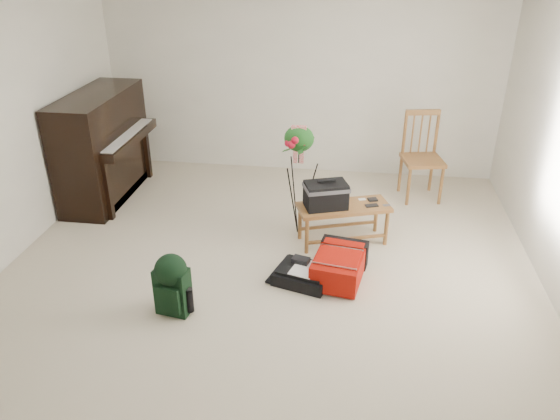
% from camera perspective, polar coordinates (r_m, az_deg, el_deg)
% --- Properties ---
extents(floor, '(5.00, 5.50, 0.01)m').
position_cam_1_polar(floor, '(5.03, -1.55, -7.60)').
color(floor, beige).
rests_on(floor, ground).
extents(wall_back, '(5.00, 0.04, 2.50)m').
position_cam_1_polar(wall_back, '(7.06, 2.12, 13.78)').
color(wall_back, beige).
rests_on(wall_back, floor).
extents(piano, '(0.71, 1.50, 1.25)m').
position_cam_1_polar(piano, '(6.77, -17.95, 6.15)').
color(piano, black).
rests_on(piano, floor).
extents(bench, '(0.99, 0.65, 0.71)m').
position_cam_1_polar(bench, '(5.48, 5.38, 1.39)').
color(bench, olive).
rests_on(bench, floor).
extents(dining_chair, '(0.53, 0.53, 1.03)m').
position_cam_1_polar(dining_chair, '(6.65, 14.67, 5.35)').
color(dining_chair, olive).
rests_on(dining_chair, floor).
extents(red_suitcase, '(0.52, 0.69, 0.27)m').
position_cam_1_polar(red_suitcase, '(5.08, 6.23, -5.49)').
color(red_suitcase, '#AB1607').
rests_on(red_suitcase, floor).
extents(black_duffel, '(0.57, 0.51, 0.20)m').
position_cam_1_polar(black_duffel, '(5.02, 2.42, -6.72)').
color(black_duffel, black).
rests_on(black_duffel, floor).
extents(green_backpack, '(0.30, 0.28, 0.55)m').
position_cam_1_polar(green_backpack, '(4.59, -11.25, -7.36)').
color(green_backpack, black).
rests_on(green_backpack, floor).
extents(flower_stand, '(0.39, 0.39, 1.22)m').
position_cam_1_polar(flower_stand, '(5.58, 1.93, 3.04)').
color(flower_stand, black).
rests_on(flower_stand, floor).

